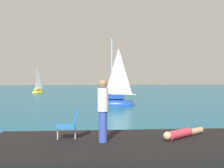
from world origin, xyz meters
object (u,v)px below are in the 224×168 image
object	(u,v)px
sailboat_far	(38,91)
person_standing	(103,109)
sailboat_near	(116,101)
person_sunbather	(182,133)
beach_chair	(70,123)

from	to	relation	value
sailboat_far	person_standing	size ratio (longest dim) A/B	2.80
person_standing	sailboat_far	bearing A→B (deg)	121.35
sailboat_near	person_standing	size ratio (longest dim) A/B	3.97
person_sunbather	sailboat_far	bearing A→B (deg)	68.24
person_standing	beach_chair	size ratio (longest dim) A/B	2.03
sailboat_far	beach_chair	size ratio (longest dim) A/B	5.68
sailboat_far	person_sunbather	bearing A→B (deg)	52.31
person_sunbather	person_standing	distance (m)	2.39
sailboat_far	beach_chair	bearing A→B (deg)	47.87
sailboat_far	beach_chair	xyz separation A→B (m)	(7.28, -37.96, 0.99)
sailboat_near	person_sunbather	world-z (taller)	sailboat_near
sailboat_near	person_standing	world-z (taller)	sailboat_near
sailboat_far	person_standing	xyz separation A→B (m)	(8.15, -38.40, 1.41)
sailboat_near	sailboat_far	xyz separation A→B (m)	(-10.25, 20.93, -0.10)
sailboat_near	beach_chair	size ratio (longest dim) A/B	8.06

